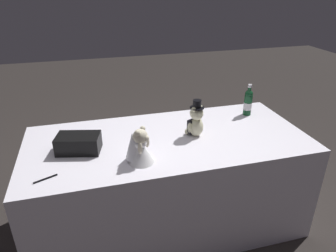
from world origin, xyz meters
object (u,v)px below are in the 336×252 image
Objects in this scene: teddy_bear_groom at (196,121)px; gift_case_black at (79,143)px; signing_pen at (46,178)px; champagne_bottle at (248,102)px; teddy_bear_bride at (139,147)px.

teddy_bear_groom is 0.84m from gift_case_black.
teddy_bear_groom is at bearing 16.11° from signing_pen.
teddy_bear_groom reaches higher than gift_case_black.
teddy_bear_groom is at bearing -156.25° from champagne_bottle.
teddy_bear_bride is at bearing -154.37° from champagne_bottle.
teddy_bear_bride is at bearing 5.12° from signing_pen.
gift_case_black is at bearing -169.43° from champagne_bottle.
teddy_bear_groom is 1.18× the size of teddy_bear_bride.
teddy_bear_groom is at bearing 1.00° from gift_case_black.
teddy_bear_bride reaches higher than gift_case_black.
champagne_bottle is 1.93× the size of signing_pen.
signing_pen is at bearing -124.26° from gift_case_black.
teddy_bear_bride is 1.15m from champagne_bottle.
signing_pen is at bearing -174.88° from teddy_bear_bride.
champagne_bottle is at bearing 18.88° from signing_pen.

